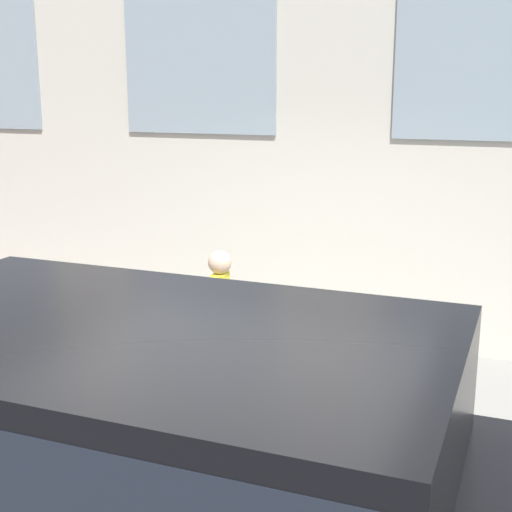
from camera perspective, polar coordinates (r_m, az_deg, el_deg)
ground_plane at (r=5.13m, az=-2.45°, el=-17.15°), size 80.00×80.00×0.00m
sidewalk at (r=6.14m, az=2.42°, el=-10.93°), size 2.53×60.00×0.16m
fire_hydrant at (r=5.33m, az=3.15°, el=-9.85°), size 0.31×0.43×0.68m
person at (r=5.77m, az=-2.87°, el=-4.14°), size 0.29×0.19×1.18m
parked_truck_black_near at (r=3.45m, az=-10.11°, el=-15.72°), size 1.90×4.45×1.60m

